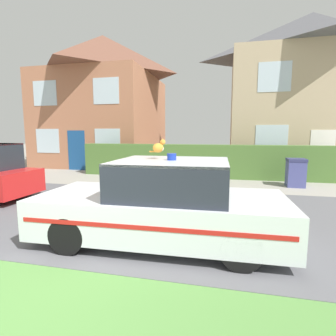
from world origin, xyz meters
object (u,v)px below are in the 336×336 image
object	(u,v)px
cat	(159,147)
house_left	(104,100)
house_right	(308,92)
wheelie_bin	(296,173)
police_car	(164,204)

from	to	relation	value
cat	house_left	bearing A→B (deg)	96.17
cat	house_right	xyz separation A→B (m)	(5.32, 11.14, 2.45)
wheelie_bin	house_right	bearing A→B (deg)	74.33
cat	house_right	bearing A→B (deg)	40.42
police_car	cat	world-z (taller)	cat
cat	police_car	bearing A→B (deg)	-75.55
wheelie_bin	police_car	bearing A→B (deg)	-119.93
house_right	wheelie_bin	xyz separation A→B (m)	(-1.66, -5.44, -3.63)
house_right	wheelie_bin	size ratio (longest dim) A/B	7.99
police_car	house_right	xyz separation A→B (m)	(5.20, 11.29, 3.46)
cat	wheelie_bin	size ratio (longest dim) A/B	0.28
cat	house_left	xyz separation A→B (m)	(-6.61, 11.35, 2.40)
house_right	wheelie_bin	distance (m)	6.74
house_left	wheelie_bin	distance (m)	12.26
house_left	house_right	world-z (taller)	house_right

